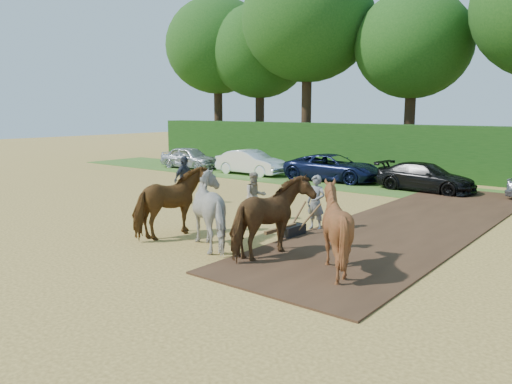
# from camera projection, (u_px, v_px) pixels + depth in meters

# --- Properties ---
(ground) EXTENTS (120.00, 120.00, 0.00)m
(ground) POSITION_uv_depth(u_px,v_px,m) (250.00, 265.00, 12.53)
(ground) COLOR gold
(ground) RESTS_ON ground
(earth_strip) EXTENTS (4.50, 17.00, 0.05)m
(earth_strip) POSITION_uv_depth(u_px,v_px,m) (414.00, 223.00, 17.00)
(earth_strip) COLOR #472D1C
(earth_strip) RESTS_ON ground
(grass_verge) EXTENTS (50.00, 5.00, 0.03)m
(grass_verge) POSITION_uv_depth(u_px,v_px,m) (439.00, 193.00, 23.32)
(grass_verge) COLOR #38601E
(grass_verge) RESTS_ON ground
(hedgerow) EXTENTS (46.00, 1.60, 3.00)m
(hedgerow) POSITION_uv_depth(u_px,v_px,m) (470.00, 154.00, 26.55)
(hedgerow) COLOR #14380F
(hedgerow) RESTS_ON ground
(spectator_near) EXTENTS (0.96, 1.03, 1.70)m
(spectator_near) POSITION_uv_depth(u_px,v_px,m) (255.00, 196.00, 17.49)
(spectator_near) COLOR #B3AC8D
(spectator_near) RESTS_ON ground
(spectator_far) EXTENTS (0.63, 1.21, 1.97)m
(spectator_far) POSITION_uv_depth(u_px,v_px,m) (184.00, 180.00, 20.56)
(spectator_far) COLOR #282C35
(spectator_far) RESTS_ON ground
(plough_team) EXTENTS (7.04, 5.03, 2.14)m
(plough_team) POSITION_uv_depth(u_px,v_px,m) (247.00, 214.00, 13.54)
(plough_team) COLOR brown
(plough_team) RESTS_ON ground
(parked_cars) EXTENTS (25.18, 3.11, 1.48)m
(parked_cars) POSITION_uv_depth(u_px,v_px,m) (324.00, 168.00, 27.08)
(parked_cars) COLOR #B0B3B7
(parked_cars) RESTS_ON ground
(treeline) EXTENTS (48.70, 10.60, 14.21)m
(treeline) POSITION_uv_depth(u_px,v_px,m) (464.00, 20.00, 28.83)
(treeline) COLOR #382616
(treeline) RESTS_ON ground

